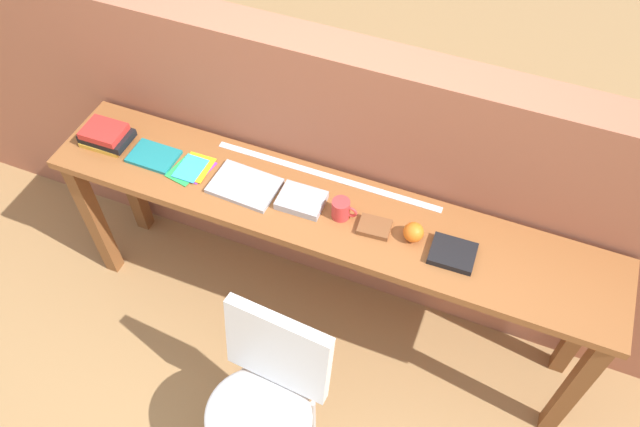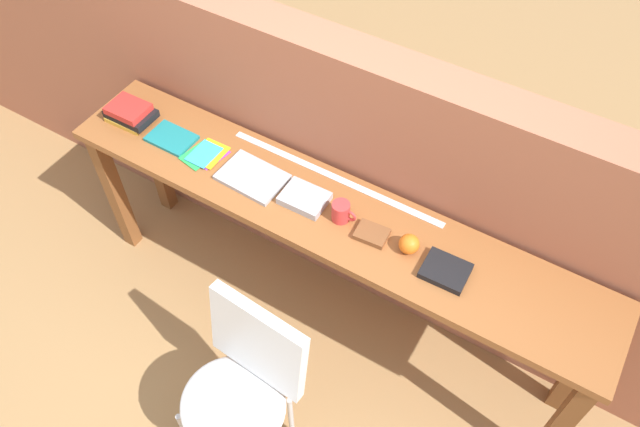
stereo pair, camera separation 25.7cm
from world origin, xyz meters
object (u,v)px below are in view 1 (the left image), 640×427
Objects in this scene: leather_journal_brown at (374,227)px; magazine_cycling at (154,156)px; chair_white_moulded at (265,394)px; book_open_centre at (245,186)px; sports_ball_small at (414,232)px; book_stack_leftmost at (106,136)px; mug at (341,209)px; book_repair_rightmost at (453,253)px; pamphlet_pile_colourful at (192,168)px.

magazine_cycling is at bearing 174.69° from leather_journal_brown.
chair_white_moulded is 3.13× the size of book_open_centre.
sports_ball_small reaches higher than chair_white_moulded.
chair_white_moulded is at bearing -111.09° from leather_journal_brown.
chair_white_moulded is at bearing -32.40° from book_stack_leftmost.
mug is 0.62× the size of book_repair_rightmost.
mug is at bearing -0.02° from pamphlet_pile_colourful.
leather_journal_brown is 0.33m from book_repair_rightmost.
book_open_centre is at bearing -0.36° from magazine_cycling.
sports_ball_small reaches higher than book_repair_rightmost.
mug is 0.15m from leather_journal_brown.
leather_journal_brown is at bearing -4.70° from mug.
pamphlet_pile_colourful is at bearing -179.16° from book_open_centre.
book_repair_rightmost is (0.53, 0.67, 0.37)m from chair_white_moulded.
magazine_cycling is (0.24, -0.00, -0.04)m from book_stack_leftmost.
book_stack_leftmost is at bearing 177.32° from book_repair_rightmost.
book_stack_leftmost is at bearing 179.93° from sports_ball_small.
book_stack_leftmost is 1.14m from mug.
leather_journal_brown is at bearing -175.72° from sports_ball_small.
book_open_centre is 0.59m from leather_journal_brown.
mug reaches higher than book_open_centre.
chair_white_moulded is at bearing -38.80° from magazine_cycling.
sports_ball_small is (1.01, -0.00, 0.04)m from pamphlet_pile_colourful.
chair_white_moulded is 0.80m from leather_journal_brown.
sports_ball_small reaches higher than leather_journal_brown.
pamphlet_pile_colourful is 0.70m from mug.
leather_journal_brown reaches higher than pamphlet_pile_colourful.
book_stack_leftmost reaches higher than pamphlet_pile_colourful.
leather_journal_brown is (1.29, -0.01, -0.03)m from book_stack_leftmost.
chair_white_moulded is 3.99× the size of book_stack_leftmost.
book_stack_leftmost is 0.70m from book_open_centre.
book_repair_rightmost is at bearing 1.66° from book_open_centre.
sports_ball_small is at bearing -0.09° from mug.
book_repair_rightmost is at bearing -1.12° from pamphlet_pile_colourful.
book_open_centre is at bearing -179.00° from mug.
magazine_cycling is 1.07× the size of pamphlet_pile_colourful.
magazine_cycling is at bearing -0.86° from book_stack_leftmost.
mug is (0.90, 0.00, 0.04)m from magazine_cycling.
chair_white_moulded is at bearing -94.11° from mug.
sports_ball_small is 0.17m from book_repair_rightmost.
magazine_cycling is 0.20m from pamphlet_pile_colourful.
leather_journal_brown is 0.16m from sports_ball_small.
book_repair_rightmost is (0.48, -0.02, -0.03)m from mug.
sports_ball_small is at bearing -0.48° from leather_journal_brown.
book_open_centre is 2.19× the size of leather_journal_brown.
chair_white_moulded is 0.80m from mug.
sports_ball_small is (0.31, -0.00, -0.00)m from mug.
mug is at bearing 170.54° from leather_journal_brown.
leather_journal_brown is (0.20, 0.68, 0.37)m from chair_white_moulded.
book_stack_leftmost is at bearing 179.86° from pamphlet_pile_colourful.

